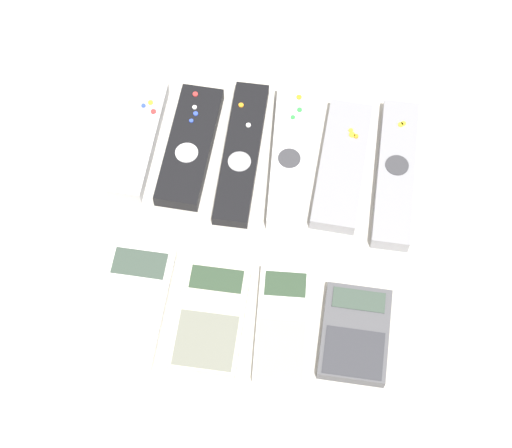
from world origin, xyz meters
The scene contains 11 objects.
ground_plane centered at (0.00, 0.00, 0.00)m, with size 3.00×3.00×0.00m, color beige.
remote_0 centered at (-0.17, 0.14, 0.01)m, with size 0.05×0.18×0.02m.
remote_1 centered at (-0.10, 0.13, 0.01)m, with size 0.06×0.18×0.02m.
remote_2 centered at (-0.03, 0.13, 0.01)m, with size 0.05×0.22×0.02m.
remote_3 centered at (0.03, 0.13, 0.01)m, with size 0.06×0.21×0.03m.
remote_4 centered at (0.10, 0.13, 0.01)m, with size 0.07×0.19×0.02m.
remote_5 centered at (0.17, 0.13, 0.01)m, with size 0.05×0.22×0.02m.
calculator_0 centered at (-0.13, -0.10, 0.01)m, with size 0.08×0.16×0.02m.
calculator_1 centered at (-0.04, -0.10, 0.01)m, with size 0.08×0.14×0.01m.
calculator_2 centered at (0.05, -0.10, 0.01)m, with size 0.07×0.15×0.02m.
calculator_3 centered at (0.14, -0.10, 0.01)m, with size 0.08×0.12×0.02m.
Camera 1 is at (0.07, -0.47, 0.96)m, focal length 60.00 mm.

